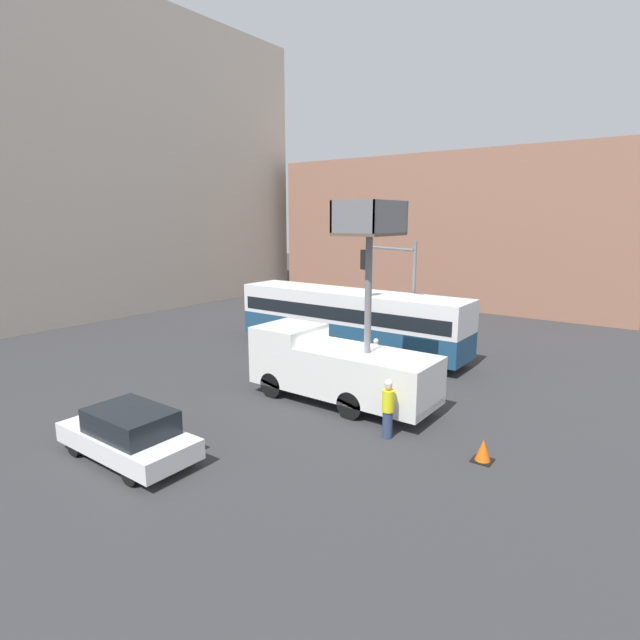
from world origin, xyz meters
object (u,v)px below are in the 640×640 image
at_px(traffic_light_pole, 396,280).
at_px(traffic_cone_near_truck, 483,451).
at_px(city_bus, 349,316).
at_px(parked_car_curbside, 129,434).
at_px(road_worker_near_truck, 388,408).
at_px(road_worker_directing, 376,358).
at_px(utility_truck, 338,363).

distance_m(traffic_light_pole, traffic_cone_near_truck, 11.43).
xyz_separation_m(city_bus, parked_car_curbside, (-13.57, -1.30, -1.10)).
relative_size(road_worker_near_truck, road_worker_directing, 1.09).
relative_size(city_bus, road_worker_near_truck, 6.44).
xyz_separation_m(city_bus, road_worker_near_truck, (-7.93, -6.59, -0.89)).
bearing_deg(city_bus, parked_car_curbside, 100.16).
relative_size(traffic_light_pole, road_worker_near_truck, 2.95).
distance_m(traffic_light_pole, road_worker_near_truck, 9.84).
relative_size(traffic_light_pole, parked_car_curbside, 1.28).
bearing_deg(city_bus, road_worker_near_truck, 134.41).
bearing_deg(utility_truck, road_worker_directing, 5.07).
height_order(road_worker_directing, traffic_cone_near_truck, road_worker_directing).
bearing_deg(parked_car_curbside, road_worker_directing, -10.50).
bearing_deg(utility_truck, parked_car_curbside, 162.74).
relative_size(road_worker_near_truck, parked_car_curbside, 0.43).
xyz_separation_m(utility_truck, parked_car_curbside, (-7.29, 2.26, -0.76)).
bearing_deg(road_worker_near_truck, traffic_cone_near_truck, 53.37).
height_order(road_worker_near_truck, parked_car_curbside, road_worker_near_truck).
height_order(traffic_light_pole, parked_car_curbside, traffic_light_pole).
bearing_deg(city_bus, traffic_light_pole, -163.96).
xyz_separation_m(traffic_cone_near_truck, parked_car_curbside, (-5.88, 8.25, 0.46)).
xyz_separation_m(traffic_light_pole, parked_car_curbside, (-14.04, 1.07, -3.09)).
bearing_deg(traffic_cone_near_truck, road_worker_directing, 52.95).
bearing_deg(parked_car_curbside, city_bus, 5.46).
height_order(utility_truck, road_worker_near_truck, utility_truck).
relative_size(utility_truck, traffic_cone_near_truck, 11.36).
relative_size(utility_truck, parked_car_curbside, 1.66).
distance_m(road_worker_near_truck, road_worker_directing, 5.99).
distance_m(utility_truck, parked_car_curbside, 7.67).
bearing_deg(parked_car_curbside, utility_truck, -17.26).
xyz_separation_m(city_bus, road_worker_directing, (-2.95, -3.27, -0.99)).
xyz_separation_m(city_bus, traffic_cone_near_truck, (-7.69, -9.54, -1.56)).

